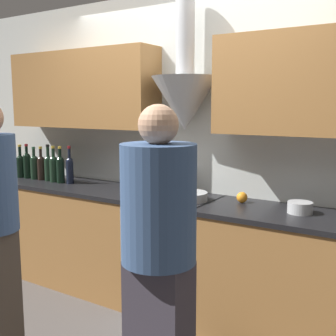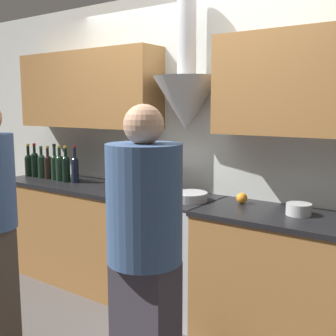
{
  "view_description": "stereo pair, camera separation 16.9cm",
  "coord_description": "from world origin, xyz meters",
  "px_view_note": "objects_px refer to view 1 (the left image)",
  "views": [
    {
      "loc": [
        1.7,
        -2.44,
        1.65
      ],
      "look_at": [
        0.0,
        0.25,
        1.18
      ],
      "focal_mm": 45.0,
      "sensor_mm": 36.0,
      "label": 1
    },
    {
      "loc": [
        1.84,
        -2.35,
        1.65
      ],
      "look_at": [
        0.0,
        0.25,
        1.18
      ],
      "focal_mm": 45.0,
      "sensor_mm": 36.0,
      "label": 2
    }
  ],
  "objects_px": {
    "stock_pot": "(164,184)",
    "orange_fruit": "(242,197)",
    "wine_bottle_3": "(41,166)",
    "wine_bottle_5": "(54,167)",
    "wine_bottle_7": "(70,169)",
    "wine_bottle_6": "(60,168)",
    "wine_bottle_2": "(34,166)",
    "mixing_bowl": "(189,196)",
    "stove_range": "(175,253)",
    "wine_bottle_1": "(27,164)",
    "wine_bottle_4": "(48,167)",
    "saucepan": "(300,208)",
    "person_foreground_right": "(159,262)",
    "wine_bottle_0": "(20,165)"
  },
  "relations": [
    {
      "from": "wine_bottle_5",
      "to": "orange_fruit",
      "type": "bearing_deg",
      "value": 4.3
    },
    {
      "from": "saucepan",
      "to": "person_foreground_right",
      "type": "relative_size",
      "value": 0.1
    },
    {
      "from": "wine_bottle_1",
      "to": "wine_bottle_4",
      "type": "height_order",
      "value": "wine_bottle_4"
    },
    {
      "from": "wine_bottle_6",
      "to": "wine_bottle_4",
      "type": "bearing_deg",
      "value": 174.24
    },
    {
      "from": "wine_bottle_0",
      "to": "wine_bottle_4",
      "type": "xyz_separation_m",
      "value": [
        0.39,
        0.01,
        0.01
      ]
    },
    {
      "from": "wine_bottle_2",
      "to": "wine_bottle_3",
      "type": "bearing_deg",
      "value": 3.07
    },
    {
      "from": "wine_bottle_6",
      "to": "orange_fruit",
      "type": "distance_m",
      "value": 1.78
    },
    {
      "from": "wine_bottle_0",
      "to": "saucepan",
      "type": "xyz_separation_m",
      "value": [
        2.8,
        0.06,
        -0.09
      ]
    },
    {
      "from": "wine_bottle_4",
      "to": "wine_bottle_5",
      "type": "distance_m",
      "value": 0.09
    },
    {
      "from": "wine_bottle_1",
      "to": "wine_bottle_5",
      "type": "distance_m",
      "value": 0.39
    },
    {
      "from": "wine_bottle_4",
      "to": "mixing_bowl",
      "type": "height_order",
      "value": "wine_bottle_4"
    },
    {
      "from": "stove_range",
      "to": "wine_bottle_1",
      "type": "distance_m",
      "value": 1.83
    },
    {
      "from": "wine_bottle_4",
      "to": "saucepan",
      "type": "relative_size",
      "value": 2.09
    },
    {
      "from": "wine_bottle_2",
      "to": "wine_bottle_0",
      "type": "bearing_deg",
      "value": -178.46
    },
    {
      "from": "stove_range",
      "to": "wine_bottle_3",
      "type": "distance_m",
      "value": 1.64
    },
    {
      "from": "wine_bottle_5",
      "to": "wine_bottle_6",
      "type": "relative_size",
      "value": 0.99
    },
    {
      "from": "wine_bottle_5",
      "to": "wine_bottle_7",
      "type": "relative_size",
      "value": 0.98
    },
    {
      "from": "wine_bottle_0",
      "to": "wine_bottle_4",
      "type": "distance_m",
      "value": 0.39
    },
    {
      "from": "wine_bottle_0",
      "to": "stock_pot",
      "type": "height_order",
      "value": "wine_bottle_0"
    },
    {
      "from": "wine_bottle_6",
      "to": "wine_bottle_7",
      "type": "relative_size",
      "value": 0.98
    },
    {
      "from": "stock_pot",
      "to": "orange_fruit",
      "type": "height_order",
      "value": "stock_pot"
    },
    {
      "from": "wine_bottle_6",
      "to": "wine_bottle_2",
      "type": "bearing_deg",
      "value": 178.59
    },
    {
      "from": "wine_bottle_3",
      "to": "wine_bottle_6",
      "type": "height_order",
      "value": "wine_bottle_6"
    },
    {
      "from": "mixing_bowl",
      "to": "orange_fruit",
      "type": "bearing_deg",
      "value": 20.72
    },
    {
      "from": "wine_bottle_7",
      "to": "wine_bottle_1",
      "type": "bearing_deg",
      "value": -179.0
    },
    {
      "from": "wine_bottle_6",
      "to": "wine_bottle_7",
      "type": "height_order",
      "value": "wine_bottle_7"
    },
    {
      "from": "orange_fruit",
      "to": "wine_bottle_5",
      "type": "bearing_deg",
      "value": -175.7
    },
    {
      "from": "wine_bottle_3",
      "to": "wine_bottle_5",
      "type": "distance_m",
      "value": 0.19
    },
    {
      "from": "stove_range",
      "to": "wine_bottle_1",
      "type": "height_order",
      "value": "wine_bottle_1"
    },
    {
      "from": "wine_bottle_2",
      "to": "wine_bottle_6",
      "type": "xyz_separation_m",
      "value": [
        0.38,
        -0.01,
        0.01
      ]
    },
    {
      "from": "saucepan",
      "to": "stock_pot",
      "type": "bearing_deg",
      "value": 178.75
    },
    {
      "from": "wine_bottle_2",
      "to": "wine_bottle_5",
      "type": "distance_m",
      "value": 0.28
    },
    {
      "from": "person_foreground_right",
      "to": "wine_bottle_7",
      "type": "bearing_deg",
      "value": 146.38
    },
    {
      "from": "wine_bottle_1",
      "to": "orange_fruit",
      "type": "xyz_separation_m",
      "value": [
        2.25,
        0.13,
        -0.1
      ]
    },
    {
      "from": "saucepan",
      "to": "wine_bottle_3",
      "type": "bearing_deg",
      "value": -178.95
    },
    {
      "from": "wine_bottle_5",
      "to": "wine_bottle_6",
      "type": "xyz_separation_m",
      "value": [
        0.09,
        -0.0,
        0.0
      ]
    },
    {
      "from": "wine_bottle_1",
      "to": "mixing_bowl",
      "type": "height_order",
      "value": "wine_bottle_1"
    },
    {
      "from": "wine_bottle_5",
      "to": "wine_bottle_3",
      "type": "bearing_deg",
      "value": 176.8
    },
    {
      "from": "saucepan",
      "to": "person_foreground_right",
      "type": "bearing_deg",
      "value": -105.39
    },
    {
      "from": "stock_pot",
      "to": "orange_fruit",
      "type": "relative_size",
      "value": 3.05
    },
    {
      "from": "person_foreground_right",
      "to": "wine_bottle_6",
      "type": "bearing_deg",
      "value": 148.29
    },
    {
      "from": "wine_bottle_3",
      "to": "wine_bottle_4",
      "type": "xyz_separation_m",
      "value": [
        0.1,
        0.0,
        0.01
      ]
    },
    {
      "from": "wine_bottle_7",
      "to": "orange_fruit",
      "type": "height_order",
      "value": "wine_bottle_7"
    },
    {
      "from": "orange_fruit",
      "to": "wine_bottle_6",
      "type": "bearing_deg",
      "value": -175.36
    },
    {
      "from": "wine_bottle_4",
      "to": "stock_pot",
      "type": "relative_size",
      "value": 1.41
    },
    {
      "from": "person_foreground_right",
      "to": "orange_fruit",
      "type": "bearing_deg",
      "value": 95.09
    },
    {
      "from": "stock_pot",
      "to": "mixing_bowl",
      "type": "distance_m",
      "value": 0.3
    },
    {
      "from": "wine_bottle_3",
      "to": "mixing_bowl",
      "type": "distance_m",
      "value": 1.67
    },
    {
      "from": "orange_fruit",
      "to": "wine_bottle_1",
      "type": "bearing_deg",
      "value": -176.64
    },
    {
      "from": "wine_bottle_7",
      "to": "stove_range",
      "type": "bearing_deg",
      "value": 0.25
    }
  ]
}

